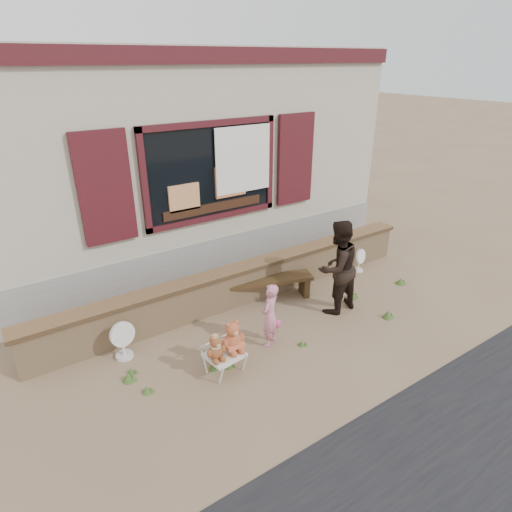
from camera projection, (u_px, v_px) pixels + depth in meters
ground at (277, 328)px, 6.65m from camera, size 80.00×80.00×0.00m
shopfront at (156, 151)px, 9.19m from camera, size 8.04×5.13×4.00m
brick_wall at (243, 283)px, 7.26m from camera, size 7.10×0.36×0.67m
bench at (266, 284)px, 7.29m from camera, size 1.65×0.85×0.42m
folding_chair at (224, 355)px, 5.62m from camera, size 0.52×0.47×0.29m
teddy_bear_left at (215, 347)px, 5.45m from camera, size 0.29×0.26×0.36m
teddy_bear_right at (232, 335)px, 5.60m from camera, size 0.37×0.33×0.45m
child at (270, 315)px, 6.08m from camera, size 0.43×0.39×0.98m
adult at (337, 267)px, 6.81m from camera, size 0.80×0.64×1.57m
fan_left at (122, 340)px, 5.88m from camera, size 0.37×0.24×0.58m
fan_right at (359, 260)px, 8.33m from camera, size 0.30×0.20×0.47m
grass_tufts at (296, 327)px, 6.56m from camera, size 5.24×1.13×0.14m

